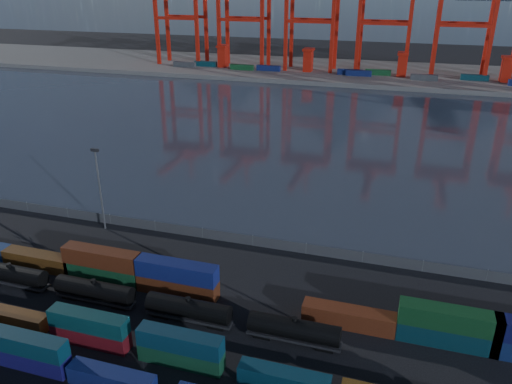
# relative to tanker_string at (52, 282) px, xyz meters

# --- Properties ---
(ground) EXTENTS (700.00, 700.00, 0.00)m
(ground) POSITION_rel_tanker_string_xyz_m (25.54, -4.41, -2.01)
(ground) COLOR black
(ground) RESTS_ON ground
(harbor_water) EXTENTS (700.00, 700.00, 0.00)m
(harbor_water) POSITION_rel_tanker_string_xyz_m (25.54, 100.59, -2.00)
(harbor_water) COLOR #2D3442
(harbor_water) RESTS_ON ground
(far_quay) EXTENTS (700.00, 70.00, 2.00)m
(far_quay) POSITION_rel_tanker_string_xyz_m (25.54, 205.59, -1.01)
(far_quay) COLOR #514F4C
(far_quay) RESTS_ON ground
(container_row_south) EXTENTS (138.90, 2.28, 4.85)m
(container_row_south) POSITION_rel_tanker_string_xyz_m (23.83, -14.37, -0.03)
(container_row_south) COLOR #434648
(container_row_south) RESTS_ON ground
(container_row_mid) EXTENTS (139.75, 2.30, 4.90)m
(container_row_mid) POSITION_rel_tanker_string_xyz_m (32.08, -8.31, -0.37)
(container_row_mid) COLOR #45484B
(container_row_mid) RESTS_ON ground
(container_row_north) EXTENTS (142.01, 2.66, 5.67)m
(container_row_north) POSITION_rel_tanker_string_xyz_m (37.08, 5.64, 0.36)
(container_row_north) COLOR #0F264E
(container_row_north) RESTS_ON ground
(tanker_string) EXTENTS (90.51, 2.79, 4.00)m
(tanker_string) POSITION_rel_tanker_string_xyz_m (0.00, 0.00, 0.00)
(tanker_string) COLOR black
(tanker_string) RESTS_ON ground
(waterfront_fence) EXTENTS (160.12, 0.12, 2.20)m
(waterfront_fence) POSITION_rel_tanker_string_xyz_m (25.54, 23.59, -1.00)
(waterfront_fence) COLOR #595B5E
(waterfront_fence) RESTS_ON ground
(yard_light_mast) EXTENTS (1.60, 0.40, 16.60)m
(yard_light_mast) POSITION_rel_tanker_string_xyz_m (-4.46, 21.59, 7.29)
(yard_light_mast) COLOR slate
(yard_light_mast) RESTS_ON ground
(quay_containers) EXTENTS (172.58, 10.99, 2.60)m
(quay_containers) POSITION_rel_tanker_string_xyz_m (14.55, 191.06, 1.29)
(quay_containers) COLOR navy
(quay_containers) RESTS_ON far_quay
(straddle_carriers) EXTENTS (140.00, 7.00, 11.10)m
(straddle_carriers) POSITION_rel_tanker_string_xyz_m (23.04, 195.59, 5.81)
(straddle_carriers) COLOR red
(straddle_carriers) RESTS_ON far_quay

